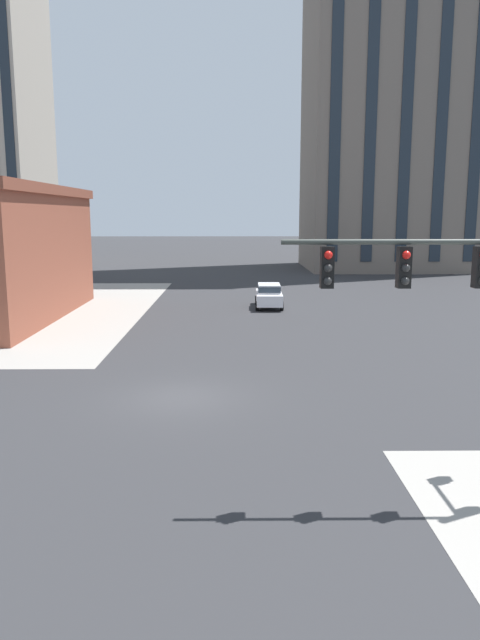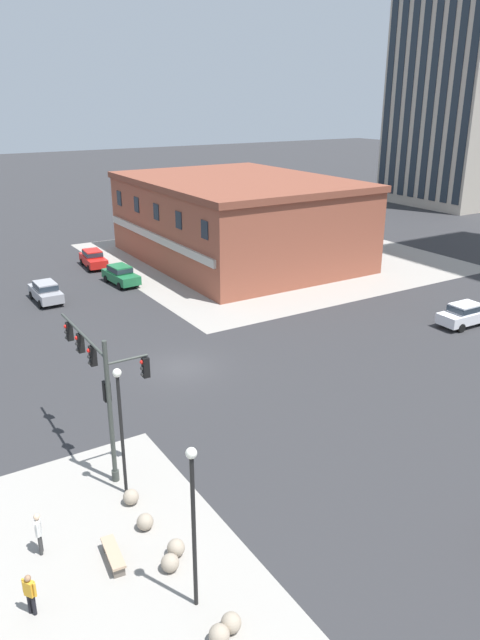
# 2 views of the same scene
# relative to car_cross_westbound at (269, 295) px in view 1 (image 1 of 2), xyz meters

# --- Properties ---
(ground_plane) EXTENTS (320.00, 320.00, 0.00)m
(ground_plane) POSITION_rel_car_cross_westbound_xyz_m (-4.36, -20.91, -0.92)
(ground_plane) COLOR #2D2D30
(car_cross_westbound) EXTENTS (1.97, 4.44, 1.68)m
(car_cross_westbound) POSITION_rel_car_cross_westbound_xyz_m (0.00, 0.00, 0.00)
(car_cross_westbound) COLOR silver
(car_cross_westbound) RESTS_ON ground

